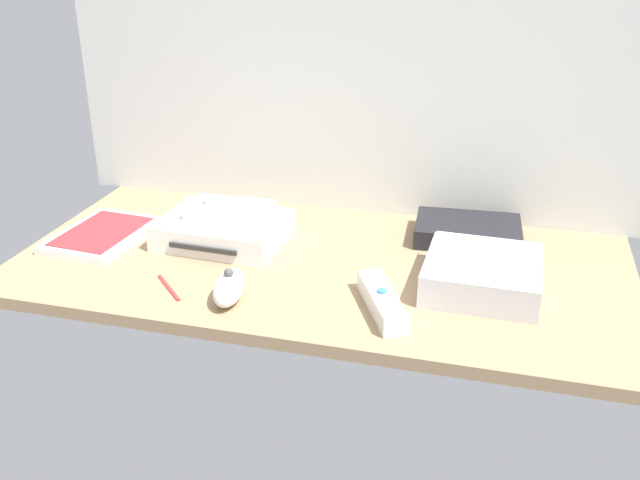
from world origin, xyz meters
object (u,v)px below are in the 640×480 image
Objects in this scene: remote_nunchuk at (229,287)px; remote_classic_pad at (230,210)px; mini_computer at (483,274)px; remote_wand at (382,301)px; network_router at (468,231)px; stylus_pen at (169,287)px; game_console at (223,230)px; game_case at (102,235)px.

remote_classic_pad is (-7.99, 20.76, 3.37)cm from remote_nunchuk.
remote_wand is (-13.50, -10.25, -1.13)cm from mini_computer.
network_router is 2.08× the size of stylus_pen.
remote_nunchuk is 0.73× the size of remote_classic_pad.
network_router is at bearing 18.03° from game_console.
game_console is 3.63cm from remote_classic_pad.
mini_computer is 0.93× the size of network_router.
game_console is 42.64cm from network_router.
game_console is at bearing 16.78° from game_case.
remote_wand is 35.54cm from remote_classic_pad.
game_case is (-21.11, -4.67, -1.44)cm from game_console.
game_case reaches higher than stylus_pen.
game_console reaches higher than stylus_pen.
network_router is (41.04, 11.55, -0.50)cm from game_console.
game_case is (-65.66, 1.72, -1.88)cm from mini_computer.
network_router is 1.77× the size of remote_nunchuk.
remote_wand is (31.05, -16.65, -0.69)cm from game_console.
remote_classic_pad is (-30.29, 18.17, 3.90)cm from remote_wand.
remote_classic_pad is (21.88, 6.20, 4.65)cm from game_case.
remote_classic_pad reaches higher than mini_computer.
stylus_pen is (-46.09, -12.12, -2.29)cm from mini_computer.
game_console is at bearing 171.83° from mini_computer.
stylus_pen is (-2.30, -20.04, -5.06)cm from remote_classic_pad.
game_case is 1.37× the size of remote_classic_pad.
network_router is 44.60cm from remote_nunchuk.
remote_nunchuk is 1.17× the size of stylus_pen.
stylus_pen is at bearing -165.26° from mini_computer.
remote_wand is 1.02× the size of remote_classic_pad.
remote_wand is at bearing -113.15° from network_router.
game_console is at bearing -167.93° from network_router.
remote_nunchuk is (29.87, -14.56, 1.28)cm from game_case.
game_console is at bearing 85.26° from stylus_pen.
mini_computer is (44.55, -6.39, 0.44)cm from game_console.
mini_computer is 1.20× the size of remote_classic_pad.
mini_computer is at bearing 10.69° from remote_nunchuk.
remote_wand is at bearing -25.88° from game_console.
network_router is (62.15, 16.22, 0.94)cm from game_case.
game_case is 1.07× the size of network_router.
remote_classic_pad reaches higher than stylus_pen.
remote_nunchuk is at bearing -63.20° from game_console.
mini_computer is 1.65× the size of remote_nunchuk.
game_case is at bearing -165.20° from game_console.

